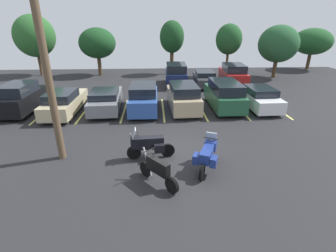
% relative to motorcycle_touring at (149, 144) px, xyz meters
% --- Properties ---
extents(ground, '(44.00, 44.00, 0.10)m').
position_rel_motorcycle_touring_xyz_m(ground, '(0.90, 0.38, -0.72)').
color(ground, '#262628').
extents(motorcycle_touring, '(2.11, 0.94, 1.43)m').
position_rel_motorcycle_touring_xyz_m(motorcycle_touring, '(0.00, 0.00, 0.00)').
color(motorcycle_touring, black).
rests_on(motorcycle_touring, ground).
extents(motorcycle_second, '(1.25, 2.09, 1.35)m').
position_rel_motorcycle_touring_xyz_m(motorcycle_second, '(2.40, -0.96, -0.03)').
color(motorcycle_second, black).
rests_on(motorcycle_second, ground).
extents(motorcycle_third, '(1.42, 1.64, 1.24)m').
position_rel_motorcycle_touring_xyz_m(motorcycle_third, '(0.36, -1.94, -0.09)').
color(motorcycle_third, black).
rests_on(motorcycle_third, ground).
extents(parking_stripes, '(18.54, 4.77, 0.01)m').
position_rel_motorcycle_touring_xyz_m(parking_stripes, '(-0.46, 6.51, -0.66)').
color(parking_stripes, '#EAE066').
rests_on(parking_stripes, ground).
extents(car_black, '(1.86, 4.30, 1.94)m').
position_rel_motorcycle_touring_xyz_m(car_black, '(-8.41, 6.58, 0.27)').
color(car_black, black).
rests_on(car_black, ground).
extents(car_champagne, '(1.83, 4.81, 1.54)m').
position_rel_motorcycle_touring_xyz_m(car_champagne, '(-5.56, 6.17, 0.08)').
color(car_champagne, '#C1B289').
rests_on(car_champagne, ground).
extents(car_grey, '(2.13, 4.80, 1.43)m').
position_rel_motorcycle_touring_xyz_m(car_grey, '(-2.99, 6.67, 0.05)').
color(car_grey, slate).
rests_on(car_grey, ground).
extents(car_blue, '(1.84, 4.28, 1.80)m').
position_rel_motorcycle_touring_xyz_m(car_blue, '(-0.43, 6.31, 0.21)').
color(car_blue, '#2D519E').
rests_on(car_blue, ground).
extents(car_tan, '(2.00, 4.54, 1.81)m').
position_rel_motorcycle_touring_xyz_m(car_tan, '(2.21, 6.43, 0.22)').
color(car_tan, tan).
rests_on(car_tan, ground).
extents(car_green, '(1.92, 4.63, 1.87)m').
position_rel_motorcycle_touring_xyz_m(car_green, '(5.05, 6.63, 0.28)').
color(car_green, '#235638').
rests_on(car_green, ground).
extents(car_white, '(1.90, 4.59, 1.47)m').
position_rel_motorcycle_touring_xyz_m(car_white, '(7.46, 6.63, 0.05)').
color(car_white, white).
rests_on(car_white, ground).
extents(car_far_navy, '(2.03, 4.33, 2.01)m').
position_rel_motorcycle_touring_xyz_m(car_far_navy, '(2.30, 13.40, 0.32)').
color(car_far_navy, navy).
rests_on(car_far_navy, ground).
extents(car_far_charcoal, '(1.95, 4.51, 1.35)m').
position_rel_motorcycle_touring_xyz_m(car_far_charcoal, '(4.93, 13.19, 0.00)').
color(car_far_charcoal, '#38383D').
rests_on(car_far_charcoal, ground).
extents(car_far_red, '(2.16, 4.56, 1.96)m').
position_rel_motorcycle_touring_xyz_m(car_far_red, '(7.56, 13.12, 0.29)').
color(car_far_red, maroon).
rests_on(car_far_red, ground).
extents(utility_pole, '(1.74, 0.70, 9.03)m').
position_rel_motorcycle_touring_xyz_m(utility_pole, '(-3.85, 0.22, 3.97)').
color(utility_pole, brown).
rests_on(utility_pole, ground).
extents(tree_rear, '(2.62, 2.62, 5.63)m').
position_rel_motorcycle_touring_xyz_m(tree_rear, '(2.28, 18.97, 3.24)').
color(tree_rear, '#4C3823').
rests_on(tree_rear, ground).
extents(tree_center_left, '(3.83, 3.83, 4.95)m').
position_rel_motorcycle_touring_xyz_m(tree_center_left, '(-5.65, 18.58, 2.70)').
color(tree_center_left, '#4C3823').
rests_on(tree_center_left, ground).
extents(tree_center_right, '(3.99, 3.99, 5.24)m').
position_rel_motorcycle_touring_xyz_m(tree_center_right, '(12.95, 16.39, 2.72)').
color(tree_center_right, '#4C3823').
rests_on(tree_center_right, ground).
extents(tree_right, '(4.13, 4.13, 6.23)m').
position_rel_motorcycle_touring_xyz_m(tree_right, '(-12.09, 18.79, 3.43)').
color(tree_right, '#4C3823').
rests_on(tree_right, ground).
extents(tree_far_left, '(2.66, 2.66, 5.34)m').
position_rel_motorcycle_touring_xyz_m(tree_far_left, '(8.00, 17.07, 3.13)').
color(tree_far_left, '#4C3823').
rests_on(tree_far_left, ground).
extents(tree_left, '(4.43, 4.43, 4.79)m').
position_rel_motorcycle_touring_xyz_m(tree_left, '(19.21, 20.85, 2.59)').
color(tree_left, '#4C3823').
rests_on(tree_left, ground).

